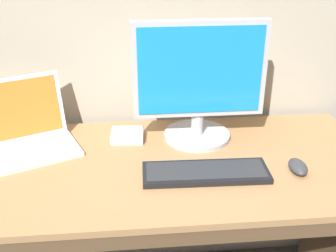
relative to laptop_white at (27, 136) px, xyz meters
The scene contains 6 objects.
desk 0.53m from the laptop_white, 19.82° to the right, with size 1.65×0.69×0.78m.
laptop_white is the anchor object (origin of this frame).
external_monitor 0.66m from the laptop_white, ahead, with size 0.49×0.26×0.46m.
wired_keyboard 0.67m from the laptop_white, 20.92° to the right, with size 0.42×0.15×0.02m.
computer_mouse 0.96m from the laptop_white, 14.53° to the right, with size 0.06×0.10×0.03m, color #38383D.
external_drive_box 0.37m from the laptop_white, ahead, with size 0.12×0.11×0.03m, color silver.
Camera 1 is at (-0.03, -1.24, 1.53)m, focal length 44.34 mm.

